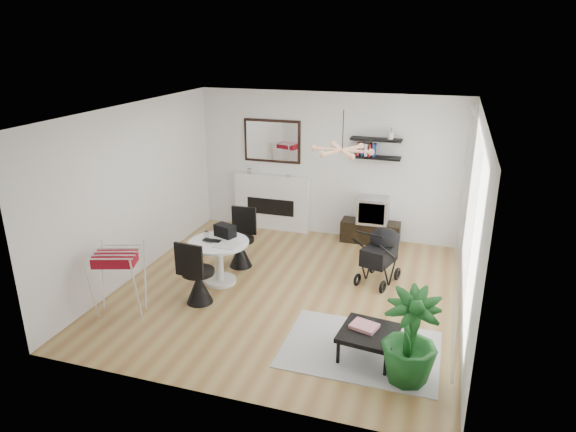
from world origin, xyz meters
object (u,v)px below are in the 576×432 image
(tv_console, at_px, (370,232))
(potted_plant, at_px, (410,337))
(dining_table, at_px, (219,256))
(crt_tv, at_px, (373,210))
(fireplace, at_px, (272,196))
(stroller, at_px, (380,257))
(coffee_table, at_px, (369,334))
(drying_rack, at_px, (119,281))

(tv_console, distance_m, potted_plant, 4.06)
(dining_table, bearing_deg, crt_tv, 49.33)
(fireplace, bearing_deg, stroller, -35.07)
(coffee_table, bearing_deg, tv_console, 98.68)
(fireplace, distance_m, drying_rack, 3.85)
(tv_console, distance_m, crt_tv, 0.44)
(crt_tv, relative_size, coffee_table, 0.75)
(crt_tv, relative_size, stroller, 0.58)
(tv_console, xyz_separation_m, coffee_table, (0.55, -3.60, 0.11))
(crt_tv, bearing_deg, stroller, -76.94)
(crt_tv, xyz_separation_m, drying_rack, (-2.91, -3.61, -0.14))
(dining_table, relative_size, potted_plant, 0.84)
(fireplace, height_order, dining_table, fireplace)
(dining_table, bearing_deg, coffee_table, -26.49)
(fireplace, relative_size, crt_tv, 3.95)
(stroller, distance_m, coffee_table, 2.07)
(drying_rack, bearing_deg, stroller, 14.30)
(crt_tv, height_order, coffee_table, crt_tv)
(fireplace, bearing_deg, crt_tv, -3.54)
(fireplace, distance_m, tv_console, 2.04)
(stroller, xyz_separation_m, coffee_table, (0.16, -2.06, -0.09))
(tv_console, xyz_separation_m, stroller, (0.39, -1.54, 0.21))
(tv_console, relative_size, drying_rack, 1.13)
(coffee_table, bearing_deg, stroller, 94.46)
(crt_tv, bearing_deg, potted_plant, -75.59)
(coffee_table, height_order, potted_plant, potted_plant)
(fireplace, distance_m, potted_plant, 5.03)
(drying_rack, bearing_deg, dining_table, 36.60)
(crt_tv, height_order, potted_plant, potted_plant)
(dining_table, distance_m, drying_rack, 1.56)
(drying_rack, relative_size, stroller, 1.00)
(tv_console, bearing_deg, stroller, -75.83)
(fireplace, xyz_separation_m, potted_plant, (3.01, -4.03, -0.13))
(stroller, bearing_deg, tv_console, 121.25)
(dining_table, bearing_deg, stroller, 18.71)
(stroller, xyz_separation_m, potted_plant, (0.65, -2.37, 0.15))
(crt_tv, relative_size, dining_table, 0.59)
(stroller, bearing_deg, drying_rack, -130.46)
(dining_table, relative_size, stroller, 0.98)
(dining_table, relative_size, coffee_table, 1.28)
(dining_table, xyz_separation_m, potted_plant, (3.01, -1.57, 0.10))
(drying_rack, bearing_deg, crt_tv, 32.99)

